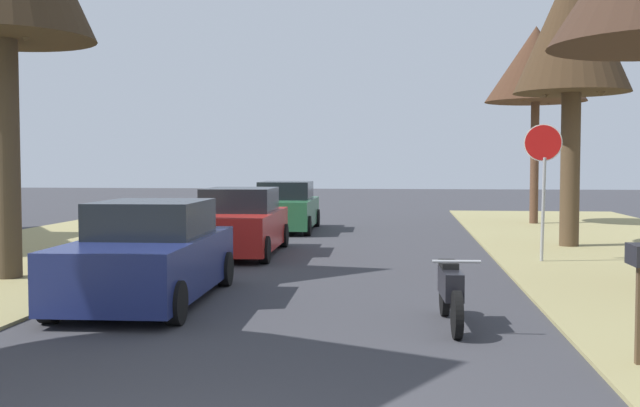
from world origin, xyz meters
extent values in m
cylinder|color=#9EA0A5|center=(4.56, 12.17, 1.17)|extent=(0.07, 0.28, 2.25)
cylinder|color=white|center=(4.56, 12.30, 2.61)|extent=(0.81, 0.17, 0.80)
cylinder|color=red|center=(4.56, 12.30, 2.61)|extent=(0.77, 0.18, 0.76)
cylinder|color=#4D3B27|center=(5.80, 15.48, 2.00)|extent=(0.48, 0.48, 3.91)
cone|color=#3E2C1B|center=(5.80, 15.48, 5.66)|extent=(2.92, 2.92, 3.40)
cylinder|color=#4D3B27|center=(6.01, 14.99, 4.31)|extent=(1.17, 0.68, 0.89)
cylinder|color=#4D3B27|center=(5.73, 16.02, 4.45)|extent=(1.25, 0.37, 1.16)
cylinder|color=brown|center=(6.13, 22.95, 2.18)|extent=(0.29, 0.29, 4.27)
cone|color=#442A1C|center=(6.13, 22.95, 5.63)|extent=(3.51, 3.51, 2.63)
cylinder|color=brown|center=(5.42, 22.81, 4.87)|extent=(0.42, 1.52, 1.21)
cylinder|color=brown|center=(5.73, 22.81, 5.06)|extent=(0.44, 0.95, 1.54)
cylinder|color=brown|center=(6.63, 22.91, 4.95)|extent=(0.22, 1.12, 1.36)
cylinder|color=#453827|center=(-5.69, 8.71, 2.24)|extent=(0.47, 0.47, 4.38)
cylinder|color=#453827|center=(-5.47, 8.37, 4.90)|extent=(0.93, 0.69, 1.07)
cube|color=navy|center=(-2.37, 6.85, 0.59)|extent=(1.97, 4.46, 0.85)
cube|color=black|center=(-2.38, 7.07, 1.29)|extent=(1.67, 2.08, 0.56)
cylinder|color=black|center=(-1.45, 5.23, 0.30)|extent=(0.22, 0.61, 0.60)
cylinder|color=black|center=(-3.19, 5.17, 0.30)|extent=(0.22, 0.61, 0.60)
cylinder|color=black|center=(-1.56, 8.53, 0.30)|extent=(0.22, 0.61, 0.60)
cylinder|color=black|center=(-3.30, 8.47, 0.30)|extent=(0.22, 0.61, 0.60)
cube|color=red|center=(-2.33, 13.16, 0.59)|extent=(1.97, 4.46, 0.85)
cube|color=black|center=(-2.33, 13.38, 1.29)|extent=(1.67, 2.08, 0.56)
cylinder|color=black|center=(-1.40, 11.54, 0.30)|extent=(0.22, 0.61, 0.60)
cylinder|color=black|center=(-3.14, 11.48, 0.30)|extent=(0.22, 0.61, 0.60)
cylinder|color=black|center=(-1.51, 14.83, 0.30)|extent=(0.22, 0.61, 0.60)
cylinder|color=black|center=(-3.25, 14.78, 0.30)|extent=(0.22, 0.61, 0.60)
cube|color=#28663D|center=(-2.21, 19.56, 0.59)|extent=(1.97, 4.46, 0.85)
cube|color=black|center=(-2.22, 19.78, 1.29)|extent=(1.67, 2.08, 0.56)
cylinder|color=black|center=(-1.29, 17.94, 0.30)|extent=(0.22, 0.61, 0.60)
cylinder|color=black|center=(-3.03, 17.89, 0.30)|extent=(0.22, 0.61, 0.60)
cylinder|color=black|center=(-1.40, 21.24, 0.30)|extent=(0.22, 0.61, 0.60)
cylinder|color=black|center=(-3.14, 21.18, 0.30)|extent=(0.22, 0.61, 0.60)
cylinder|color=black|center=(2.25, 4.82, 0.30)|extent=(0.13, 0.60, 0.60)
cylinder|color=black|center=(2.17, 6.27, 0.30)|extent=(0.13, 0.60, 0.60)
cube|color=black|center=(2.21, 5.55, 0.58)|extent=(0.30, 1.03, 0.36)
cube|color=black|center=(2.20, 5.80, 0.78)|extent=(0.25, 0.57, 0.12)
cylinder|color=#9EA0A5|center=(2.24, 4.92, 0.95)|extent=(0.60, 0.07, 0.04)
cube|color=brown|center=(4.07, 3.64, 0.58)|extent=(0.08, 0.08, 1.05)
camera|label=1|loc=(1.60, -4.66, 2.17)|focal=42.98mm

